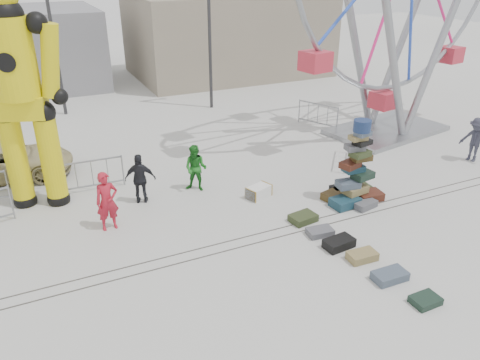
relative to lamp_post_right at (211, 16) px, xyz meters
name	(u,v)px	position (x,y,z in m)	size (l,w,h in m)	color
ground	(289,248)	(-3.09, -13.00, -4.48)	(90.00, 90.00, 0.00)	#9E9E99
track_line_near	(278,237)	(-3.09, -12.40, -4.48)	(40.00, 0.04, 0.01)	#47443F
track_line_far	(271,230)	(-3.09, -12.00, -4.48)	(40.00, 0.04, 0.01)	#47443F
building_right	(227,34)	(3.91, 7.00, -1.98)	(12.00, 8.00, 5.00)	gray
building_left	(10,49)	(-9.09, 9.00, -2.28)	(10.00, 8.00, 4.40)	gray
lamp_post_right	(211,16)	(0.00, 0.00, 0.00)	(1.41, 0.25, 8.00)	#2D2D30
lamp_post_left	(52,19)	(-7.00, 2.00, 0.00)	(1.41, 0.25, 8.00)	#2D2D30
suitcase_tower	(355,179)	(0.16, -11.46, -3.73)	(1.88, 1.68, 2.69)	#193B4B
crash_test_dummy	(20,91)	(-8.86, -7.49, -0.86)	(2.71, 1.31, 6.87)	black
steamer_trunk	(259,192)	(-2.46, -10.00, -4.29)	(0.80, 0.46, 0.37)	silver
row_case_0	(303,218)	(-1.98, -11.93, -4.38)	(0.77, 0.55, 0.21)	#303C1E
row_case_1	(320,232)	(-1.95, -12.77, -4.39)	(0.72, 0.46, 0.18)	#58595F
row_case_2	(339,243)	(-1.85, -13.51, -4.36)	(0.83, 0.48, 0.25)	black
row_case_3	(362,256)	(-1.64, -14.24, -4.37)	(0.76, 0.45, 0.22)	olive
row_case_4	(390,276)	(-1.57, -15.19, -4.37)	(0.84, 0.48, 0.22)	#465465
row_case_5	(425,300)	(-1.43, -16.20, -4.40)	(0.65, 0.46, 0.17)	#192D22
barricade_dummy_c	(92,175)	(-7.22, -7.22, -3.93)	(2.00, 0.10, 1.10)	gray
barricade_wheel_front	(349,149)	(1.87, -8.95, -3.93)	(2.00, 0.10, 1.10)	gray
barricade_wheel_back	(318,115)	(3.17, -4.89, -3.93)	(2.00, 0.10, 1.10)	gray
pedestrian_red	(107,201)	(-7.21, -9.92, -3.61)	(0.63, 0.42, 1.74)	#A61727
pedestrian_green	(196,168)	(-4.11, -8.67, -3.69)	(0.77, 0.60, 1.58)	#1A681C
pedestrian_black	(140,179)	(-5.97, -8.74, -3.67)	(0.95, 0.40, 1.62)	black
pedestrian_grey	(475,140)	(6.28, -10.75, -3.63)	(1.10, 0.63, 1.70)	#2A2B38
parked_suv	(4,161)	(-9.85, -4.94, -3.85)	(2.09, 4.54, 1.26)	tan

